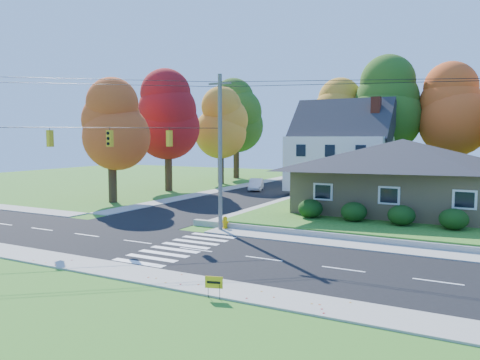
{
  "coord_description": "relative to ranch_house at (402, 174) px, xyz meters",
  "views": [
    {
      "loc": [
        13.54,
        -20.65,
        6.02
      ],
      "look_at": [
        -1.54,
        8.0,
        3.06
      ],
      "focal_mm": 35.0,
      "sensor_mm": 36.0,
      "label": 1
    }
  ],
  "objects": [
    {
      "name": "tree_west_2",
      "position": [
        -25.0,
        16.0,
        4.54
      ],
      "size": [
        6.72,
        6.72,
        12.51
      ],
      "color": "#3F2A19",
      "rests_on": "ground"
    },
    {
      "name": "lawn",
      "position": [
        5.0,
        5.0,
        -3.02
      ],
      "size": [
        30.0,
        30.0,
        0.5
      ],
      "primitive_type": "cube",
      "color": "#3D7923",
      "rests_on": "ground"
    },
    {
      "name": "road_cross",
      "position": [
        -16.0,
        10.0,
        -3.25
      ],
      "size": [
        8.0,
        44.0,
        0.02
      ],
      "primitive_type": "cube",
      "color": "black",
      "rests_on": "ground"
    },
    {
      "name": "tree_lot_1",
      "position": [
        -4.0,
        17.0,
        6.35
      ],
      "size": [
        7.84,
        7.84,
        14.6
      ],
      "color": "#3F2A19",
      "rests_on": "lawn"
    },
    {
      "name": "colonial_house",
      "position": [
        -7.96,
        12.0,
        1.32
      ],
      "size": [
        10.4,
        8.4,
        9.6
      ],
      "color": "silver",
      "rests_on": "lawn"
    },
    {
      "name": "traffic_infrastructure",
      "position": [
        -8.15,
        -14.65,
        1.88
      ],
      "size": [
        38.1,
        10.66,
        10.0
      ],
      "color": "#666059",
      "rests_on": "ground"
    },
    {
      "name": "road_main",
      "position": [
        -8.0,
        -16.0,
        -3.26
      ],
      "size": [
        90.0,
        8.0,
        0.02
      ],
      "primitive_type": "cube",
      "color": "black",
      "rests_on": "ground"
    },
    {
      "name": "fire_hydrant",
      "position": [
        -9.39,
        -10.38,
        -2.84
      ],
      "size": [
        0.5,
        0.39,
        0.89
      ],
      "color": "#DFAA07",
      "rests_on": "ground"
    },
    {
      "name": "ranch_house",
      "position": [
        0.0,
        0.0,
        0.0
      ],
      "size": [
        14.6,
        10.6,
        5.4
      ],
      "color": "tan",
      "rests_on": "lawn"
    },
    {
      "name": "tree_west_1",
      "position": [
        -26.0,
        6.0,
        5.2
      ],
      "size": [
        7.28,
        7.28,
        13.56
      ],
      "color": "#3F2A19",
      "rests_on": "ground"
    },
    {
      "name": "sidewalk_south",
      "position": [
        -8.0,
        -21.0,
        -3.23
      ],
      "size": [
        90.0,
        2.0,
        0.08
      ],
      "primitive_type": "cube",
      "color": "#9C9A90",
      "rests_on": "ground"
    },
    {
      "name": "tree_west_3",
      "position": [
        -27.0,
        24.0,
        5.85
      ],
      "size": [
        7.84,
        7.84,
        14.6
      ],
      "color": "#3F2A19",
      "rests_on": "ground"
    },
    {
      "name": "ground",
      "position": [
        -8.0,
        -16.0,
        -3.27
      ],
      "size": [
        120.0,
        120.0,
        0.0
      ],
      "primitive_type": "plane",
      "color": "#3D7923"
    },
    {
      "name": "tree_lot_2",
      "position": [
        2.0,
        18.0,
        5.7
      ],
      "size": [
        7.28,
        7.28,
        13.56
      ],
      "color": "#3F2A19",
      "rests_on": "lawn"
    },
    {
      "name": "yard_sign",
      "position": [
        -3.25,
        -22.05,
        -2.66
      ],
      "size": [
        0.66,
        0.23,
        0.85
      ],
      "color": "black",
      "rests_on": "ground"
    },
    {
      "name": "sidewalk_north",
      "position": [
        -8.0,
        -11.0,
        -3.23
      ],
      "size": [
        90.0,
        2.0,
        0.08
      ],
      "primitive_type": "cube",
      "color": "#9C9A90",
      "rests_on": "ground"
    },
    {
      "name": "tree_lot_0",
      "position": [
        -10.0,
        18.0,
        5.04
      ],
      "size": [
        6.72,
        6.72,
        12.51
      ],
      "color": "#3F2A19",
      "rests_on": "lawn"
    },
    {
      "name": "hedge_row",
      "position": [
        -0.5,
        -6.2,
        -2.13
      ],
      "size": [
        10.7,
        1.7,
        1.27
      ],
      "color": "#163A10",
      "rests_on": "lawn"
    },
    {
      "name": "tree_west_0",
      "position": [
        -25.0,
        -4.0,
        3.89
      ],
      "size": [
        6.16,
        6.16,
        11.47
      ],
      "color": "#3F2A19",
      "rests_on": "ground"
    },
    {
      "name": "white_car",
      "position": [
        -17.43,
        10.91,
        -2.58
      ],
      "size": [
        2.69,
        4.28,
        1.33
      ],
      "primitive_type": "imported",
      "rotation": [
        0.0,
        0.0,
        0.34
      ],
      "color": "silver",
      "rests_on": "road_cross"
    }
  ]
}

